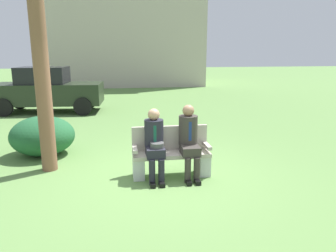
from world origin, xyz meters
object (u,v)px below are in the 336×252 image
Objects in this scene: park_bench at (171,154)px; seated_man_right at (189,138)px; parked_car_near at (47,90)px; seated_man_left at (155,141)px; building_backdrop at (120,4)px; shrub_near_bench at (43,136)px.

seated_man_right is (0.31, -0.12, 0.34)m from park_bench.
seated_man_left is at bearing -65.60° from parked_car_near.
parked_car_near is 11.92m from building_backdrop.
seated_man_left is 0.11× the size of building_backdrop.
seated_man_left reaches higher than shrub_near_bench.
seated_man_right is 8.05m from parked_car_near.
parked_car_near reaches higher than shrub_near_bench.
park_bench is at bearing -88.14° from building_backdrop.
parked_car_near is at bearing 118.46° from seated_man_right.
seated_man_right reaches higher than park_bench.
building_backdrop is (-0.88, 17.70, 4.62)m from seated_man_right.
seated_man_left is at bearing -89.16° from building_backdrop.
park_bench is 1.11× the size of seated_man_left.
shrub_near_bench is 5.44m from parked_car_near.
building_backdrop is (2.95, 10.63, 4.51)m from parked_car_near.
building_backdrop is at bearing 92.85° from seated_man_right.
seated_man_right reaches higher than seated_man_left.
parked_car_near is (-3.21, 7.08, 0.13)m from seated_man_left.
park_bench is 0.46m from seated_man_left.
park_bench is at bearing 22.48° from seated_man_left.
park_bench is 3.05m from shrub_near_bench.
building_backdrop is at bearing 91.86° from park_bench.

